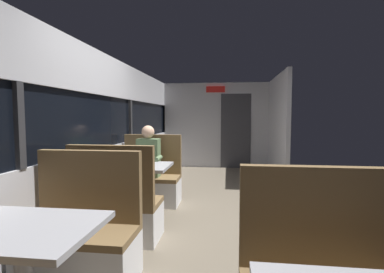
# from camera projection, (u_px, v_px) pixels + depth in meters

# --- Properties ---
(ground_plane) EXTENTS (3.30, 9.20, 0.02)m
(ground_plane) POSITION_uv_depth(u_px,v_px,m) (201.00, 224.00, 3.74)
(ground_plane) COLOR #665B4C
(carriage_window_panel_left) EXTENTS (0.09, 8.48, 2.30)m
(carriage_window_panel_left) POSITION_uv_depth(u_px,v_px,m) (93.00, 138.00, 3.84)
(carriage_window_panel_left) COLOR #B2B2B7
(carriage_window_panel_left) RESTS_ON ground_plane
(carriage_end_bulkhead) EXTENTS (2.90, 0.11, 2.30)m
(carriage_end_bulkhead) POSITION_uv_depth(u_px,v_px,m) (218.00, 126.00, 7.80)
(carriage_end_bulkhead) COLOR #B2B2B7
(carriage_end_bulkhead) RESTS_ON ground_plane
(carriage_aisle_panel_right) EXTENTS (0.08, 2.40, 2.30)m
(carriage_aisle_panel_right) POSITION_uv_depth(u_px,v_px,m) (277.00, 127.00, 6.45)
(carriage_aisle_panel_right) COLOR #B2B2B7
(carriage_aisle_panel_right) RESTS_ON ground_plane
(dining_table_near_window) EXTENTS (0.90, 0.70, 0.74)m
(dining_table_near_window) POSITION_uv_depth(u_px,v_px,m) (22.00, 243.00, 1.74)
(dining_table_near_window) COLOR #9E9EA3
(dining_table_near_window) RESTS_ON ground_plane
(bench_near_window_facing_entry) EXTENTS (0.95, 0.50, 1.10)m
(bench_near_window_facing_entry) POSITION_uv_depth(u_px,v_px,m) (82.00, 242.00, 2.45)
(bench_near_window_facing_entry) COLOR silver
(bench_near_window_facing_entry) RESTS_ON ground_plane
(dining_table_mid_window) EXTENTS (0.90, 0.70, 0.74)m
(dining_table_mid_window) POSITION_uv_depth(u_px,v_px,m) (136.00, 172.00, 3.91)
(dining_table_mid_window) COLOR #9E9EA3
(dining_table_mid_window) RESTS_ON ground_plane
(bench_mid_window_facing_end) EXTENTS (0.95, 0.50, 1.10)m
(bench_mid_window_facing_end) POSITION_uv_depth(u_px,v_px,m) (117.00, 211.00, 3.24)
(bench_mid_window_facing_end) COLOR silver
(bench_mid_window_facing_end) RESTS_ON ground_plane
(bench_mid_window_facing_entry) EXTENTS (0.95, 0.50, 1.10)m
(bench_mid_window_facing_entry) POSITION_uv_depth(u_px,v_px,m) (150.00, 183.00, 4.62)
(bench_mid_window_facing_entry) COLOR silver
(bench_mid_window_facing_entry) RESTS_ON ground_plane
(seated_passenger) EXTENTS (0.47, 0.55, 1.26)m
(seated_passenger) POSITION_uv_depth(u_px,v_px,m) (149.00, 171.00, 4.54)
(seated_passenger) COLOR #26262D
(seated_passenger) RESTS_ON ground_plane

